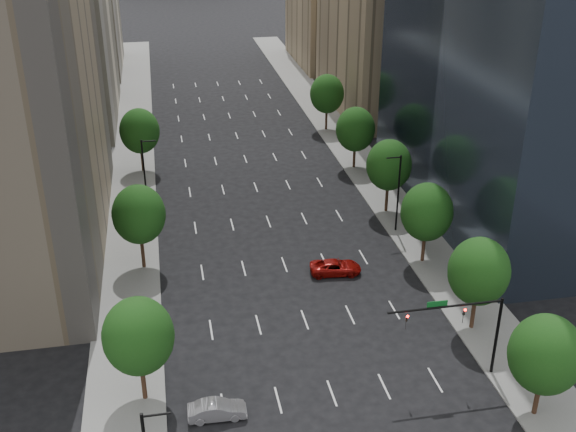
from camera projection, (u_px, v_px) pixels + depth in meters
sidewalk_left at (130, 233)px, 77.11m from camera, size 6.00×200.00×0.15m
sidewalk_right at (398, 210)px, 82.31m from camera, size 6.00×200.00×0.15m
midrise_cream_left at (59, 8)px, 105.87m from camera, size 14.00×30.00×35.00m
filler_left at (82, 25)px, 138.74m from camera, size 14.00×26.00×18.00m
parking_tan_right at (380, 17)px, 112.69m from camera, size 14.00×30.00×30.00m
filler_right at (330, 24)px, 144.90m from camera, size 14.00×26.00×16.00m
tree_right_0 at (545, 354)px, 48.81m from camera, size 5.20×5.20×8.39m
tree_right_1 at (479, 271)px, 58.37m from camera, size 5.20×5.20×8.75m
tree_right_2 at (427, 212)px, 69.03m from camera, size 5.20×5.20×8.61m
tree_right_3 at (389, 165)px, 79.51m from camera, size 5.20×5.20×8.89m
tree_right_4 at (355, 129)px, 92.06m from camera, size 5.20×5.20×8.46m
tree_right_5 at (327, 94)px, 106.07m from camera, size 5.20×5.20×8.75m
tree_left_0 at (138, 336)px, 50.15m from camera, size 5.20×5.20×8.75m
tree_left_1 at (139, 215)px, 67.72m from camera, size 5.20×5.20×8.97m
tree_left_2 at (140, 131)px, 90.81m from camera, size 5.20×5.20×8.68m
streetlight_rn at (398, 191)px, 75.45m from camera, size 1.70×0.20×9.00m
streetlight_ln at (145, 174)px, 79.78m from camera, size 1.70×0.20×9.00m
traffic_signal at (469, 322)px, 52.74m from camera, size 9.12×0.40×7.38m
car_silver at (217, 410)px, 50.54m from camera, size 4.31×1.60×1.41m
car_red_far at (336, 267)px, 69.02m from camera, size 5.30×2.88×1.41m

